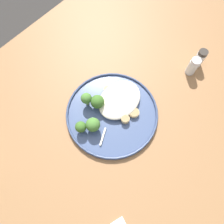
% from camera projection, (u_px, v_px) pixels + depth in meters
% --- Properties ---
extents(ground, '(6.00, 6.00, 0.00)m').
position_uv_depth(ground, '(116.00, 153.00, 1.33)').
color(ground, '#2D2B28').
extents(wooden_dining_table, '(1.40, 1.00, 0.74)m').
position_uv_depth(wooden_dining_table, '(120.00, 120.00, 0.72)').
color(wooden_dining_table, brown).
rests_on(wooden_dining_table, ground).
extents(dinner_plate, '(0.29, 0.29, 0.02)m').
position_uv_depth(dinner_plate, '(112.00, 113.00, 0.64)').
color(dinner_plate, '#38476B').
rests_on(dinner_plate, wooden_dining_table).
extents(noodle_bed, '(0.15, 0.12, 0.03)m').
position_uv_depth(noodle_bed, '(120.00, 100.00, 0.64)').
color(noodle_bed, beige).
rests_on(noodle_bed, dinner_plate).
extents(seared_scallop_on_noodles, '(0.03, 0.03, 0.02)m').
position_uv_depth(seared_scallop_on_noodles, '(119.00, 105.00, 0.63)').
color(seared_scallop_on_noodles, '#E5C689').
rests_on(seared_scallop_on_noodles, dinner_plate).
extents(seared_scallop_center_golden, '(0.04, 0.04, 0.02)m').
position_uv_depth(seared_scallop_center_golden, '(131.00, 98.00, 0.64)').
color(seared_scallop_center_golden, beige).
rests_on(seared_scallop_center_golden, dinner_plate).
extents(seared_scallop_rear_pale, '(0.02, 0.02, 0.01)m').
position_uv_depth(seared_scallop_rear_pale, '(107.00, 89.00, 0.66)').
color(seared_scallop_rear_pale, beige).
rests_on(seared_scallop_rear_pale, dinner_plate).
extents(seared_scallop_left_edge, '(0.03, 0.03, 0.01)m').
position_uv_depth(seared_scallop_left_edge, '(119.00, 99.00, 0.64)').
color(seared_scallop_left_edge, beige).
rests_on(seared_scallop_left_edge, dinner_plate).
extents(seared_scallop_half_hidden, '(0.03, 0.03, 0.02)m').
position_uv_depth(seared_scallop_half_hidden, '(125.00, 119.00, 0.61)').
color(seared_scallop_half_hidden, '#DBB77A').
rests_on(seared_scallop_half_hidden, dinner_plate).
extents(seared_scallop_tilted_round, '(0.03, 0.03, 0.02)m').
position_uv_depth(seared_scallop_tilted_round, '(126.00, 86.00, 0.66)').
color(seared_scallop_tilted_round, '#E5C689').
rests_on(seared_scallop_tilted_round, dinner_plate).
extents(seared_scallop_right_edge, '(0.03, 0.03, 0.01)m').
position_uv_depth(seared_scallop_right_edge, '(134.00, 113.00, 0.63)').
color(seared_scallop_right_edge, '#DBB77A').
rests_on(seared_scallop_right_edge, dinner_plate).
extents(broccoli_floret_small_sprig, '(0.04, 0.04, 0.05)m').
position_uv_depth(broccoli_floret_small_sprig, '(93.00, 125.00, 0.59)').
color(broccoli_floret_small_sprig, '#7A994C').
rests_on(broccoli_floret_small_sprig, dinner_plate).
extents(broccoli_floret_split_head, '(0.03, 0.03, 0.05)m').
position_uv_depth(broccoli_floret_split_head, '(81.00, 127.00, 0.59)').
color(broccoli_floret_split_head, '#7A994C').
rests_on(broccoli_floret_split_head, dinner_plate).
extents(broccoli_floret_center_pile, '(0.03, 0.03, 0.06)m').
position_uv_depth(broccoli_floret_center_pile, '(86.00, 99.00, 0.61)').
color(broccoli_floret_center_pile, '#89A356').
rests_on(broccoli_floret_center_pile, dinner_plate).
extents(broccoli_floret_front_edge, '(0.04, 0.04, 0.05)m').
position_uv_depth(broccoli_floret_front_edge, '(97.00, 102.00, 0.62)').
color(broccoli_floret_front_edge, '#89A356').
rests_on(broccoli_floret_front_edge, dinner_plate).
extents(onion_sliver_curled_piece, '(0.04, 0.01, 0.00)m').
position_uv_depth(onion_sliver_curled_piece, '(84.00, 127.00, 0.61)').
color(onion_sliver_curled_piece, silver).
rests_on(onion_sliver_curled_piece, dinner_plate).
extents(onion_sliver_short_strip, '(0.05, 0.03, 0.00)m').
position_uv_depth(onion_sliver_short_strip, '(103.00, 136.00, 0.60)').
color(onion_sliver_short_strip, silver).
rests_on(onion_sliver_short_strip, dinner_plate).
extents(salt_shaker, '(0.03, 0.03, 0.07)m').
position_uv_depth(salt_shaker, '(193.00, 66.00, 0.67)').
color(salt_shaker, white).
rests_on(salt_shaker, wooden_dining_table).
extents(pepper_shaker, '(0.03, 0.03, 0.07)m').
position_uv_depth(pepper_shaker, '(200.00, 58.00, 0.69)').
color(pepper_shaker, white).
rests_on(pepper_shaker, wooden_dining_table).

